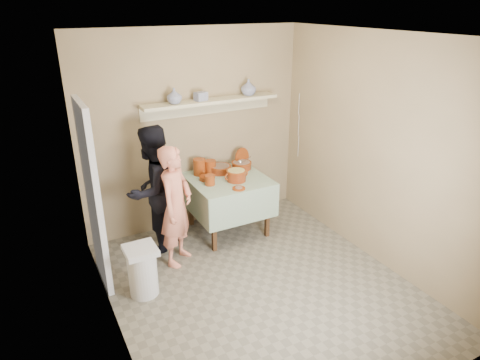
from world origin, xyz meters
TOP-DOWN VIEW (x-y plane):
  - ground at (0.00, 0.00)m, footprint 3.50×3.50m
  - tile_panel at (-1.46, 0.95)m, footprint 0.06×0.70m
  - plate_stack_a at (-0.02, 1.56)m, footprint 0.16×0.16m
  - plate_stack_b at (0.13, 1.54)m, footprint 0.15×0.15m
  - bowl_stack at (-0.04, 1.19)m, footprint 0.13×0.13m
  - empty_bowl at (-0.02, 1.36)m, footprint 0.18×0.18m
  - propped_lid at (0.63, 1.60)m, footprint 0.26×0.14m
  - vase_right at (0.74, 1.63)m, footprint 0.26×0.26m
  - vase_left at (-0.29, 1.61)m, footprint 0.25×0.25m
  - ceramic_box at (0.06, 1.62)m, footprint 0.17×0.14m
  - person_cook at (-0.59, 0.90)m, footprint 0.61×0.61m
  - person_helper at (-0.73, 1.32)m, footprint 0.96×0.90m
  - room_shell at (0.00, 0.00)m, footprint 3.04×3.54m
  - serving_table at (0.25, 1.28)m, footprint 0.97×0.97m
  - cazuela_meat_a at (0.25, 1.50)m, footprint 0.30×0.30m
  - cazuela_meat_b at (0.56, 1.49)m, footprint 0.28×0.28m
  - ladle at (0.54, 1.47)m, footprint 0.08×0.26m
  - cazuela_rice at (0.31, 1.15)m, footprint 0.33×0.25m
  - front_plate at (0.21, 0.90)m, footprint 0.16×0.16m
  - wall_shelf at (0.20, 1.65)m, footprint 1.80×0.25m
  - trash_bin at (-1.14, 0.48)m, footprint 0.32×0.32m
  - electrical_cord at (1.47, 1.48)m, footprint 0.01×0.05m

SIDE VIEW (x-z plane):
  - ground at x=0.00m, z-range 0.00..0.00m
  - trash_bin at x=-1.14m, z-range 0.00..0.56m
  - serving_table at x=0.25m, z-range 0.26..1.02m
  - person_cook at x=-0.59m, z-range 0.00..1.43m
  - front_plate at x=0.21m, z-range 0.76..0.78m
  - person_helper at x=-0.73m, z-range 0.00..1.57m
  - empty_bowl at x=-0.02m, z-range 0.76..0.81m
  - cazuela_meat_a at x=0.25m, z-range 0.77..0.87m
  - cazuela_meat_b at x=0.56m, z-range 0.77..0.87m
  - bowl_stack at x=-0.04m, z-range 0.76..0.89m
  - cazuela_rice at x=0.31m, z-range 0.77..0.92m
  - plate_stack_b at x=0.13m, z-range 0.76..0.94m
  - plate_stack_a at x=-0.02m, z-range 0.76..0.98m
  - ladle at x=0.54m, z-range 0.78..0.97m
  - propped_lid at x=0.63m, z-range 0.75..1.01m
  - tile_panel at x=-1.46m, z-range 0.00..2.00m
  - electrical_cord at x=1.47m, z-range 0.80..1.70m
  - room_shell at x=0.00m, z-range 0.30..2.92m
  - wall_shelf at x=0.20m, z-range 1.57..1.78m
  - ceramic_box at x=0.06m, z-range 1.72..1.83m
  - vase_left at x=-0.29m, z-range 1.72..1.91m
  - vase_right at x=0.74m, z-range 1.72..1.93m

